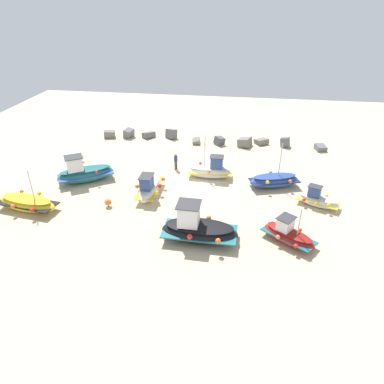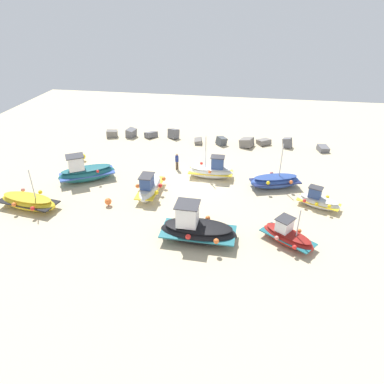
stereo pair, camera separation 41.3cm
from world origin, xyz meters
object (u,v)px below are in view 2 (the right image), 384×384
at_px(fishing_boat_3, 211,171).
at_px(fishing_boat_5, 150,187).
at_px(fishing_boat_0, 275,181).
at_px(fishing_boat_4, 318,201).
at_px(fishing_boat_1, 287,235).
at_px(fishing_boat_6, 28,202).
at_px(fishing_boat_7, 86,172).
at_px(person_walking, 177,160).
at_px(mooring_buoy_0, 108,201).
at_px(mooring_buoy_1, 83,157).
at_px(fishing_boat_2, 197,229).

bearing_deg(fishing_boat_3, fishing_boat_5, -140.74).
height_order(fishing_boat_0, fishing_boat_4, fishing_boat_0).
relative_size(fishing_boat_1, fishing_boat_6, 0.78).
bearing_deg(fishing_boat_5, fishing_boat_3, 129.77).
relative_size(fishing_boat_0, fishing_boat_7, 0.91).
xyz_separation_m(fishing_boat_1, fishing_boat_5, (-10.48, 4.66, 0.12)).
bearing_deg(fishing_boat_4, person_walking, 1.86).
relative_size(fishing_boat_5, fishing_boat_6, 0.85).
xyz_separation_m(fishing_boat_0, mooring_buoy_0, (-12.68, -5.08, -0.20)).
distance_m(mooring_buoy_0, mooring_buoy_1, 9.26).
distance_m(fishing_boat_6, mooring_buoy_0, 5.94).
xyz_separation_m(fishing_boat_2, mooring_buoy_0, (-7.32, 3.05, -0.45)).
relative_size(fishing_boat_3, fishing_boat_4, 1.17).
distance_m(fishing_boat_3, mooring_buoy_0, 9.40).
relative_size(fishing_boat_7, person_walking, 3.09).
relative_size(fishing_boat_5, mooring_buoy_0, 6.42).
distance_m(fishing_boat_7, person_walking, 8.09).
distance_m(fishing_boat_7, mooring_buoy_1, 4.37).
xyz_separation_m(fishing_boat_2, fishing_boat_6, (-13.12, 1.78, -0.28)).
xyz_separation_m(fishing_boat_2, fishing_boat_3, (-0.08, 9.04, -0.17)).
bearing_deg(fishing_boat_3, fishing_boat_6, -151.13).
bearing_deg(fishing_boat_0, mooring_buoy_1, -25.44).
xyz_separation_m(fishing_boat_7, mooring_buoy_0, (3.40, -3.64, -0.44)).
bearing_deg(fishing_boat_7, fishing_boat_2, 116.83).
distance_m(fishing_boat_1, fishing_boat_7, 17.63).
bearing_deg(fishing_boat_1, fishing_boat_3, -19.11).
height_order(fishing_boat_2, fishing_boat_7, fishing_boat_2).
xyz_separation_m(fishing_boat_3, fishing_boat_6, (-13.04, -7.26, -0.11)).
bearing_deg(fishing_boat_6, fishing_boat_2, -179.06).
bearing_deg(mooring_buoy_1, fishing_boat_5, -32.57).
xyz_separation_m(fishing_boat_2, fishing_boat_5, (-4.63, 5.30, -0.15)).
relative_size(fishing_boat_2, fishing_boat_5, 1.22).
bearing_deg(fishing_boat_3, fishing_boat_0, -9.75).
height_order(fishing_boat_3, fishing_boat_4, fishing_boat_3).
distance_m(fishing_boat_2, fishing_boat_5, 7.04).
bearing_deg(fishing_boat_3, fishing_boat_7, -167.76).
xyz_separation_m(fishing_boat_5, fishing_boat_7, (-6.09, 1.39, 0.13)).
bearing_deg(fishing_boat_7, fishing_boat_4, 145.30).
bearing_deg(fishing_boat_2, fishing_boat_0, -121.88).
bearing_deg(person_walking, fishing_boat_4, 18.79).
height_order(fishing_boat_1, fishing_boat_2, fishing_boat_1).
height_order(fishing_boat_2, person_walking, fishing_boat_2).
bearing_deg(fishing_boat_7, fishing_boat_5, 135.92).
distance_m(fishing_boat_4, fishing_boat_7, 19.22).
xyz_separation_m(fishing_boat_7, mooring_buoy_1, (-2.09, 3.83, -0.38)).
height_order(fishing_boat_3, mooring_buoy_1, fishing_boat_3).
bearing_deg(fishing_boat_0, fishing_boat_2, 38.65).
height_order(fishing_boat_4, fishing_boat_7, fishing_boat_7).
relative_size(fishing_boat_6, person_walking, 3.06).
distance_m(fishing_boat_2, fishing_boat_3, 9.05).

